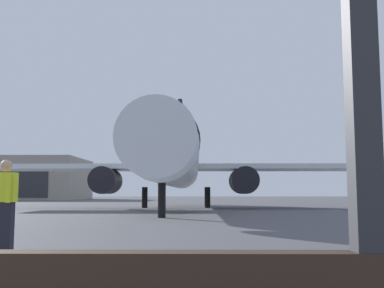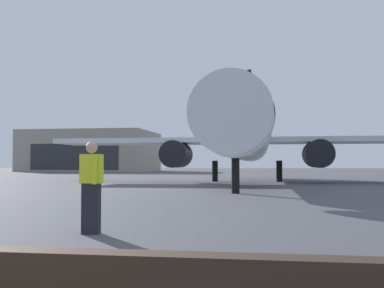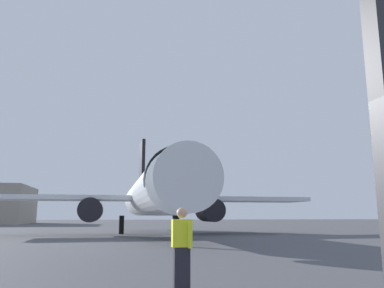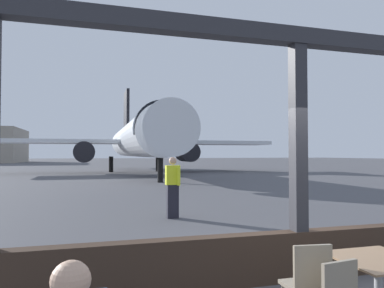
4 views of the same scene
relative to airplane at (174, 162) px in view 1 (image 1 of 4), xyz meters
name	(u,v)px [view 1 (image 1 of 4)]	position (x,y,z in m)	size (l,w,h in m)	color
ground_plane	(166,205)	(-1.26, 10.83, -3.29)	(220.00, 220.00, 0.00)	#4C4C51
airplane	(174,162)	(0.00, 0.00, 0.00)	(28.02, 29.88, 10.04)	silver
ground_crew_worker	(5,205)	(-1.98, -23.89, -2.39)	(0.40, 0.49, 1.74)	black
distant_hangar	(21,179)	(-30.30, 50.77, 0.37)	(22.23, 17.47, 7.32)	#9E9384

